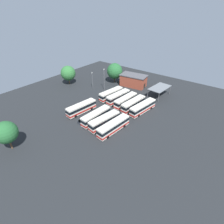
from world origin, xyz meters
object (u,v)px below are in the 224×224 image
(bus_row1_slot0, at_px, (143,107))
(tree_west_edge, at_px, (115,71))
(bus_row1_slot3, at_px, (118,97))
(lamp_post_near_entrance, at_px, (104,79))
(bus_row0_slot2, at_px, (96,116))
(depot_building, at_px, (133,80))
(bus_row1_slot4, at_px, (111,94))
(tree_northeast, at_px, (6,132))
(bus_row1_slot2, at_px, (126,100))
(bus_row0_slot1, at_px, (104,121))
(bus_row0_slot4, at_px, (81,108))
(bus_row1_slot1, at_px, (133,104))
(maintenance_shelter, at_px, (160,88))
(lamp_post_by_building, at_px, (92,80))
(tree_south_edge, at_px, (68,73))
(bus_row0_slot0, at_px, (114,126))

(bus_row1_slot0, xyz_separation_m, tree_west_edge, (15.83, 24.37, 3.87))
(bus_row1_slot3, bearing_deg, lamp_post_near_entrance, 67.44)
(bus_row0_slot2, distance_m, depot_building, 32.50)
(bus_row1_slot4, bearing_deg, tree_northeast, 175.73)
(bus_row0_slot2, bearing_deg, bus_row1_slot2, -6.22)
(bus_row0_slot2, height_order, lamp_post_near_entrance, lamp_post_near_entrance)
(bus_row0_slot1, distance_m, bus_row0_slot4, 11.49)
(bus_row1_slot2, height_order, bus_row1_slot3, same)
(tree_northeast, bearing_deg, bus_row1_slot1, -20.96)
(bus_row0_slot4, distance_m, maintenance_shelter, 32.97)
(depot_building, relative_size, tree_northeast, 1.51)
(bus_row0_slot4, relative_size, tree_west_edge, 1.23)
(bus_row0_slot4, relative_size, bus_row1_slot0, 0.97)
(lamp_post_by_building, bearing_deg, tree_south_edge, 105.23)
(bus_row0_slot1, bearing_deg, bus_row1_slot0, -20.26)
(bus_row0_slot2, distance_m, bus_row1_slot3, 15.71)
(bus_row1_slot2, bearing_deg, tree_northeast, 164.30)
(bus_row0_slot2, bearing_deg, tree_northeast, 158.66)
(lamp_post_near_entrance, relative_size, lamp_post_by_building, 1.31)
(lamp_post_by_building, relative_size, tree_south_edge, 0.84)
(tree_south_edge, bearing_deg, bus_row1_slot3, -89.08)
(maintenance_shelter, bearing_deg, bus_row1_slot3, 142.26)
(bus_row1_slot4, bearing_deg, bus_row1_slot2, -97.40)
(bus_row1_slot0, height_order, depot_building, depot_building)
(maintenance_shelter, height_order, tree_south_edge, tree_south_edge)
(tree_south_edge, bearing_deg, lamp_post_by_building, -74.77)
(bus_row1_slot0, bearing_deg, bus_row0_slot0, 174.48)
(bus_row0_slot4, xyz_separation_m, depot_building, (31.27, -1.88, 0.84))
(bus_row1_slot0, relative_size, depot_building, 0.95)
(bus_row0_slot4, distance_m, bus_row1_slot4, 15.17)
(bus_row1_slot1, relative_size, bus_row1_slot2, 1.02)
(bus_row0_slot0, distance_m, bus_row1_slot0, 15.14)
(bus_row1_slot3, bearing_deg, tree_west_edge, 41.29)
(lamp_post_near_entrance, relative_size, tree_northeast, 1.15)
(bus_row0_slot2, xyz_separation_m, maintenance_shelter, (29.49, -8.41, 1.88))
(bus_row0_slot2, relative_size, lamp_post_near_entrance, 1.19)
(bus_row0_slot1, distance_m, bus_row1_slot3, 17.13)
(bus_row0_slot4, xyz_separation_m, bus_row1_slot0, (13.47, -16.82, 0.00))
(bus_row0_slot0, bearing_deg, bus_row0_slot2, 83.53)
(lamp_post_by_building, xyz_separation_m, tree_northeast, (-41.66, -9.78, 1.35))
(bus_row0_slot4, distance_m, bus_row1_slot3, 15.69)
(bus_row0_slot4, height_order, tree_south_edge, tree_south_edge)
(bus_row1_slot3, bearing_deg, tree_south_edge, 90.92)
(bus_row1_slot3, height_order, lamp_post_near_entrance, lamp_post_near_entrance)
(bus_row1_slot2, relative_size, lamp_post_near_entrance, 1.17)
(bus_row1_slot3, distance_m, tree_northeast, 39.53)
(bus_row1_slot4, xyz_separation_m, depot_building, (16.17, -0.48, 0.84))
(bus_row1_slot2, bearing_deg, bus_row0_slot2, 173.78)
(bus_row1_slot0, distance_m, lamp_post_near_entrance, 23.59)
(bus_row1_slot4, bearing_deg, bus_row0_slot1, -148.30)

